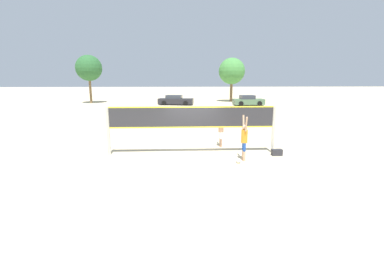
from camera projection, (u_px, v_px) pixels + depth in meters
The scene contains 10 objects.
ground_plane at pixel (192, 153), 12.64m from camera, with size 200.00×200.00×0.00m, color beige.
volleyball_net at pixel (192, 121), 12.34m from camera, with size 8.15×0.14×2.33m.
player_spiker at pixel (244, 137), 11.39m from camera, with size 0.28×0.69×2.03m.
player_blocker at pixel (221, 128), 13.71m from camera, with size 0.28×0.69×2.02m.
volleyball at pixel (238, 161), 11.20m from camera, with size 0.22×0.22×0.22m.
gear_bag at pixel (277, 152), 12.30m from camera, with size 0.49×0.24×0.31m.
parked_car_near at pixel (175, 100), 35.67m from camera, with size 5.01×2.47×1.36m.
parked_car_mid at pixel (248, 101), 35.12m from camera, with size 4.18×2.02×1.39m.
tree_left_cluster at pixel (89, 68), 37.41m from camera, with size 3.74×3.74×7.00m.
tree_right_cluster at pixel (232, 71), 40.02m from camera, with size 4.08×4.08×6.80m.
Camera 1 is at (-0.56, -12.16, 3.64)m, focal length 24.00 mm.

